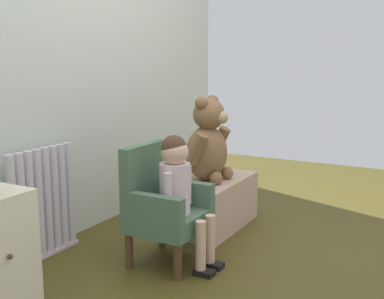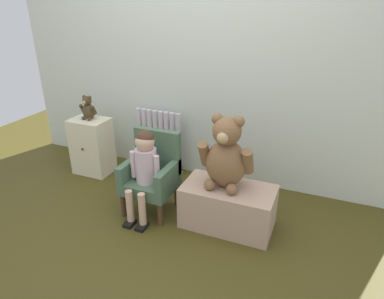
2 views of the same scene
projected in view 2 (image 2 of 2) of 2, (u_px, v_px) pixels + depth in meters
ground_plane at (131, 247)px, 2.47m from camera, size 6.00×6.00×0.00m
back_wall at (198, 52)px, 3.05m from camera, size 3.80×0.05×2.40m
radiator at (159, 142)px, 3.44m from camera, size 0.50×0.05×0.64m
small_dresser at (92, 146)px, 3.43m from camera, size 0.37×0.30×0.56m
child_armchair at (152, 173)px, 2.80m from camera, size 0.40×0.38×0.67m
child_figure at (144, 162)px, 2.65m from camera, size 0.25×0.35×0.73m
low_bench at (228, 206)px, 2.64m from camera, size 0.70×0.38×0.34m
large_teddy_bear at (226, 156)px, 2.50m from camera, size 0.41×0.29×0.56m
small_teddy_bear at (88, 109)px, 3.28m from camera, size 0.17×0.12×0.23m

